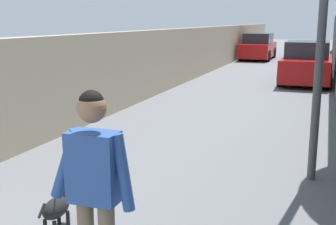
{
  "coord_description": "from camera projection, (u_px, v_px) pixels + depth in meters",
  "views": [
    {
      "loc": [
        -0.28,
        -2.31,
        2.3
      ],
      "look_at": [
        5.4,
        -0.22,
        1.0
      ],
      "focal_mm": 46.06,
      "sensor_mm": 36.0,
      "label": 1
    }
  ],
  "objects": [
    {
      "name": "wall_left",
      "position": [
        151.0,
        63.0,
        13.25
      ],
      "size": [
        48.0,
        0.3,
        2.0
      ],
      "primitive_type": "cube",
      "color": "tan",
      "rests_on": "ground"
    },
    {
      "name": "ground_plane",
      "position": [
        251.0,
        90.0,
        14.36
      ],
      "size": [
        80.0,
        80.0,
        0.0
      ],
      "primitive_type": "plane",
      "color": "slate"
    },
    {
      "name": "car_near",
      "position": [
        307.0,
        64.0,
        15.89
      ],
      "size": [
        3.82,
        1.8,
        1.54
      ],
      "color": "#B71414",
      "rests_on": "ground"
    },
    {
      "name": "dog",
      "position": [
        58.0,
        206.0,
        4.78
      ],
      "size": [
        1.4,
        1.24,
        1.06
      ],
      "color": "black",
      "rests_on": "ground"
    },
    {
      "name": "car_far",
      "position": [
        258.0,
        47.0,
        25.65
      ],
      "size": [
        4.19,
        1.8,
        1.54
      ],
      "color": "#B71414",
      "rests_on": "ground"
    },
    {
      "name": "person_skateboarder",
      "position": [
        94.0,
        183.0,
        3.24
      ],
      "size": [
        0.23,
        0.71,
        1.73
      ],
      "color": "#726651",
      "rests_on": "skateboard"
    }
  ]
}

